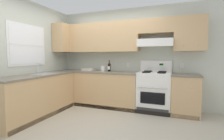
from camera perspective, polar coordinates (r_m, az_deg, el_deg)
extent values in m
plane|color=#B2AA99|center=(3.40, -8.24, -17.87)|extent=(7.04, 7.04, 0.00)
cube|color=beige|center=(4.49, 6.96, 4.30)|extent=(4.68, 0.12, 2.55)
cube|color=tan|center=(4.58, -4.39, 10.91)|extent=(2.17, 0.34, 0.76)
cube|color=tan|center=(4.16, 25.02, 11.14)|extent=(0.66, 0.34, 0.76)
cube|color=tan|center=(4.20, 14.80, 14.23)|extent=(0.80, 0.34, 0.34)
cube|color=white|center=(4.12, 14.63, 8.97)|extent=(0.80, 0.46, 0.17)
cube|color=white|center=(3.89, 14.25, 8.13)|extent=(0.80, 0.03, 0.04)
sphere|color=silver|center=(4.39, -5.39, 7.76)|extent=(0.02, 0.02, 0.02)
sphere|color=silver|center=(3.95, 23.15, 7.78)|extent=(0.02, 0.02, 0.02)
sphere|color=silver|center=(3.97, 27.01, 7.63)|extent=(0.02, 0.02, 0.02)
cube|color=silver|center=(4.45, 5.59, 1.80)|extent=(0.08, 0.01, 0.12)
cube|color=silver|center=(4.44, 5.58, 2.08)|extent=(0.03, 0.00, 0.03)
cube|color=silver|center=(4.44, 5.57, 1.51)|extent=(0.03, 0.00, 0.03)
cube|color=silver|center=(4.29, 22.78, 1.36)|extent=(0.08, 0.01, 0.12)
cube|color=silver|center=(4.29, 22.79, 1.65)|extent=(0.03, 0.00, 0.03)
cube|color=silver|center=(4.29, 22.77, 1.06)|extent=(0.03, 0.00, 0.03)
cube|color=beige|center=(4.25, -27.28, 3.81)|extent=(0.12, 4.00, 2.55)
cube|color=white|center=(4.21, -26.97, 7.56)|extent=(0.04, 1.00, 0.92)
cube|color=white|center=(4.20, -26.78, 7.58)|extent=(0.01, 0.90, 0.82)
cube|color=white|center=(4.19, -26.75, 7.58)|extent=(0.01, 0.90, 0.02)
cube|color=tan|center=(4.93, -15.88, 10.30)|extent=(0.34, 0.64, 0.76)
cube|color=tan|center=(4.52, -5.22, -6.39)|extent=(2.23, 0.61, 0.87)
cube|color=#756B5B|center=(4.46, -5.26, -0.63)|extent=(2.25, 0.63, 0.04)
cube|color=tan|center=(4.08, 23.69, -7.96)|extent=(0.58, 0.61, 0.87)
cube|color=#756B5B|center=(4.01, 23.90, -1.59)|extent=(0.60, 0.63, 0.04)
cube|color=black|center=(4.12, 1.78, -13.09)|extent=(3.54, 0.06, 0.09)
sphere|color=silver|center=(4.42, -12.27, -3.50)|extent=(0.03, 0.03, 0.03)
sphere|color=silver|center=(3.73, 25.39, -5.35)|extent=(0.03, 0.03, 0.03)
cube|color=tan|center=(4.00, -24.33, -8.25)|extent=(0.61, 1.89, 0.87)
cube|color=#756B5B|center=(3.92, -24.55, -1.74)|extent=(0.63, 1.91, 0.04)
cube|color=black|center=(3.92, -21.21, -14.35)|extent=(0.06, 1.85, 0.09)
cube|color=#999B9E|center=(4.09, -22.21, -1.20)|extent=(0.40, 0.48, 0.01)
cube|color=#28282B|center=(4.10, -22.18, -2.20)|extent=(0.34, 0.42, 0.14)
cylinder|color=silver|center=(4.19, -23.85, 0.43)|extent=(0.03, 0.03, 0.22)
cylinder|color=silver|center=(4.13, -23.11, 1.79)|extent=(0.16, 0.02, 0.02)
cube|color=white|center=(4.10, 14.16, -7.37)|extent=(0.76, 0.58, 0.91)
cube|color=black|center=(3.83, 13.61, -9.36)|extent=(0.53, 0.01, 0.26)
cylinder|color=silver|center=(3.76, 13.64, -5.89)|extent=(0.65, 0.02, 0.02)
cube|color=#333333|center=(3.91, 13.54, -13.41)|extent=(0.70, 0.01, 0.11)
cube|color=white|center=(4.03, 14.29, -0.91)|extent=(0.76, 0.58, 0.02)
cube|color=white|center=(4.29, 14.74, 1.23)|extent=(0.76, 0.04, 0.29)
cube|color=#053F0C|center=(4.26, 16.51, 1.84)|extent=(0.09, 0.01, 0.04)
cylinder|color=black|center=(3.92, 11.59, -0.74)|extent=(0.19, 0.19, 0.02)
cylinder|color=black|center=(3.92, 11.59, -0.83)|extent=(0.07, 0.07, 0.01)
cylinder|color=black|center=(3.88, 16.55, -0.89)|extent=(0.19, 0.19, 0.02)
cylinder|color=black|center=(3.88, 16.55, -0.98)|extent=(0.07, 0.07, 0.01)
cylinder|color=black|center=(4.19, 12.21, -0.40)|extent=(0.19, 0.19, 0.02)
cylinder|color=black|center=(4.19, 12.20, -0.49)|extent=(0.07, 0.07, 0.01)
cylinder|color=black|center=(4.15, 16.85, -0.54)|extent=(0.19, 0.19, 0.02)
cylinder|color=black|center=(4.15, 16.84, -0.62)|extent=(0.07, 0.07, 0.01)
cylinder|color=white|center=(4.30, 11.94, 0.96)|extent=(0.04, 0.02, 0.04)
cylinder|color=white|center=(4.28, 13.80, 0.91)|extent=(0.04, 0.02, 0.04)
cylinder|color=white|center=(4.27, 15.67, 0.86)|extent=(0.04, 0.02, 0.04)
cylinder|color=white|center=(4.26, 17.56, 0.80)|extent=(0.04, 0.02, 0.04)
cylinder|color=black|center=(4.34, -0.94, 0.78)|extent=(0.07, 0.07, 0.19)
cone|color=black|center=(4.33, -0.94, 2.29)|extent=(0.07, 0.07, 0.04)
cylinder|color=black|center=(4.33, -0.94, 3.10)|extent=(0.03, 0.03, 0.09)
cylinder|color=gold|center=(4.33, -0.94, 3.54)|extent=(0.03, 0.03, 0.02)
cube|color=silver|center=(4.31, -1.13, 0.70)|extent=(0.07, 0.00, 0.09)
cube|color=beige|center=(4.70, -7.96, -0.06)|extent=(0.26, 0.21, 0.02)
cube|color=beige|center=(4.58, -8.72, 0.11)|extent=(0.32, 0.01, 0.06)
cube|color=beige|center=(4.80, -7.25, 0.33)|extent=(0.32, 0.01, 0.06)
cube|color=beige|center=(4.77, -9.58, 0.27)|extent=(0.01, 0.24, 0.06)
cube|color=beige|center=(4.62, -6.30, 0.17)|extent=(0.01, 0.24, 0.06)
cylinder|color=white|center=(4.49, -2.93, 0.53)|extent=(0.13, 0.13, 0.13)
cylinder|color=#9E7A51|center=(4.49, -2.94, 1.36)|extent=(0.04, 0.04, 0.01)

